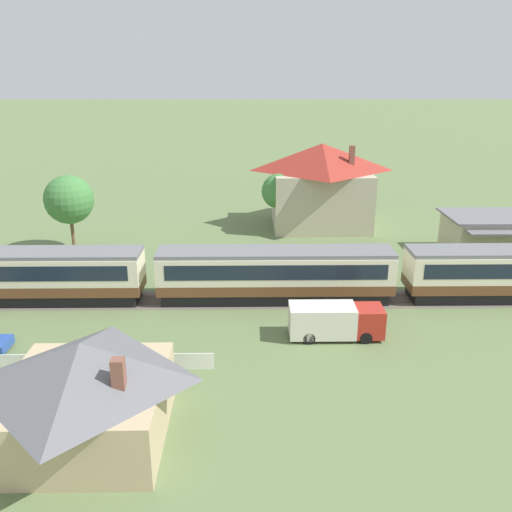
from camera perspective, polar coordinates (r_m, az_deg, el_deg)
ground_plane at (r=42.95m, az=-6.47°, el=-4.36°), size 600.00×600.00×0.00m
passenger_train at (r=41.47m, az=2.40°, el=-1.74°), size 56.48×3.23×4.07m
railway_track at (r=42.33m, az=-4.18°, el=-4.62°), size 101.04×3.60×0.04m
station_building at (r=57.11m, az=24.96°, el=2.03°), size 12.09×7.66×3.94m
station_house_red_roof at (r=61.52m, az=6.84°, el=7.52°), size 11.37×9.95×9.33m
cottage_grey_roof at (r=27.56m, az=-17.57°, el=-13.23°), size 7.98×8.10×5.11m
picket_fence_front at (r=35.56m, az=-23.56°, el=-10.23°), size 22.99×0.06×1.05m
delivery_truck_red at (r=36.50m, az=8.31°, el=-6.74°), size 6.23×2.13×2.28m
yard_tree_0 at (r=58.47m, az=2.42°, el=6.82°), size 3.74×3.74×6.50m
yard_tree_1 at (r=55.32m, az=-19.10°, el=5.63°), size 4.70×4.70×7.49m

